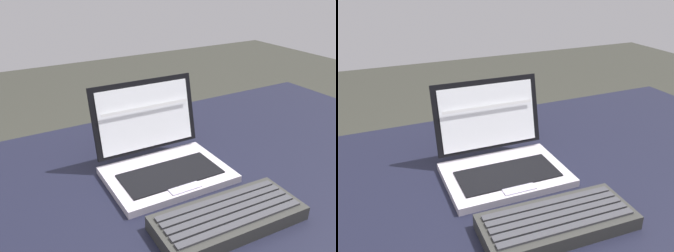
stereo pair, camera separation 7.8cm
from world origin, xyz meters
The scene contains 3 objects.
desk centered at (0.00, 0.00, 0.61)m, with size 1.55×0.76×0.72m.
laptop_front centered at (-0.03, 0.02, 0.76)m, with size 0.28×0.24×0.20m.
external_keyboard centered at (-0.01, -0.21, 0.74)m, with size 0.30×0.13×0.03m.
Camera 1 is at (-0.38, -0.63, 1.17)m, focal length 38.41 mm.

